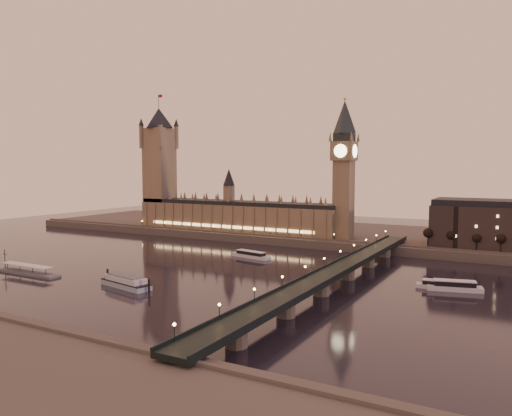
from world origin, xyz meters
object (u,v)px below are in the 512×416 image
at_px(moored_barge, 126,282).
at_px(pontoon_pier, 27,272).
at_px(cruise_boat_b, 441,285).
at_px(cruise_boat_a, 251,255).

relative_size(moored_barge, pontoon_pier, 0.77).
xyz_separation_m(cruise_boat_b, pontoon_pier, (-207.50, -75.48, -0.57)).
relative_size(cruise_boat_b, moored_barge, 0.67).
distance_m(cruise_boat_a, cruise_boat_b, 125.92).
bearing_deg(cruise_boat_a, moored_barge, -87.07).
relative_size(cruise_boat_a, pontoon_pier, 0.64).
bearing_deg(pontoon_pier, moored_barge, 3.02).
height_order(cruise_boat_b, pontoon_pier, pontoon_pier).
height_order(cruise_boat_a, moored_barge, moored_barge).
bearing_deg(cruise_boat_b, pontoon_pier, -163.36).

